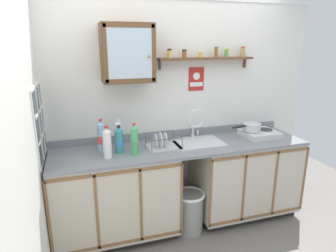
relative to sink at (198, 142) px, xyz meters
name	(u,v)px	position (x,y,z in m)	size (l,w,h in m)	color
floor	(193,241)	(-0.18, -0.39, -0.93)	(5.70, 5.70, 0.00)	slate
back_wall	(173,109)	(-0.18, 0.29, 0.31)	(3.30, 0.07, 2.45)	silver
side_wall_left	(27,153)	(-1.56, -0.66, 0.30)	(0.05, 3.45, 2.45)	silver
lower_cabinet_run	(115,196)	(-0.91, -0.04, -0.47)	(1.23, 0.63, 0.89)	black
lower_cabinet_run_right	(244,177)	(0.57, -0.04, -0.47)	(1.17, 0.63, 0.89)	black
countertop	(183,147)	(-0.18, -0.04, -0.02)	(2.66, 0.65, 0.03)	gray
backsplash	(174,133)	(-0.18, 0.26, 0.04)	(2.66, 0.02, 0.08)	gray
sink	(198,142)	(0.00, 0.00, 0.00)	(0.52, 0.42, 0.45)	silver
hot_plate_stove	(260,134)	(0.76, -0.02, 0.03)	(0.39, 0.33, 0.07)	silver
saucepan	(252,127)	(0.66, 0.01, 0.11)	(0.38, 0.20, 0.09)	silver
bottle_opaque_white_0	(107,144)	(-0.97, -0.15, 0.14)	(0.08, 0.08, 0.31)	white
bottle_detergent_teal_1	(119,140)	(-0.84, -0.05, 0.12)	(0.08, 0.08, 0.27)	teal
bottle_water_blue_2	(102,137)	(-1.00, 0.02, 0.15)	(0.08, 0.08, 0.33)	#8CB7E0
bottle_soda_green_3	(135,141)	(-0.71, -0.14, 0.14)	(0.07, 0.07, 0.31)	#4CB266
bottle_water_clear_4	(119,134)	(-0.83, 0.07, 0.14)	(0.07, 0.07, 0.31)	silver
dish_rack	(163,144)	(-0.40, -0.04, 0.03)	(0.34, 0.28, 0.16)	#B2B2B7
wall_cabinet	(127,53)	(-0.70, 0.12, 0.93)	(0.50, 0.31, 0.55)	brown
spice_shelf	(207,57)	(0.17, 0.20, 0.88)	(1.07, 0.14, 0.23)	brown
warning_sign	(196,79)	(0.08, 0.26, 0.64)	(0.18, 0.01, 0.26)	#B2261E
window	(39,123)	(-1.53, -0.08, 0.36)	(0.03, 0.58, 0.66)	#262D38
trash_bin	(189,211)	(-0.15, -0.19, -0.70)	(0.33, 0.33, 0.44)	gray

